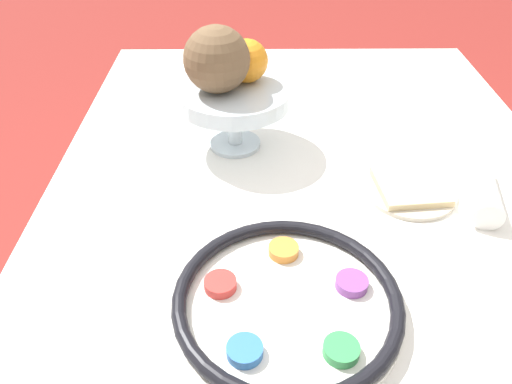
% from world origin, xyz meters
% --- Properties ---
extents(dining_table, '(1.48, 0.94, 0.71)m').
position_xyz_m(dining_table, '(0.00, 0.00, 0.36)').
color(dining_table, white).
rests_on(dining_table, ground_plane).
extents(seder_plate, '(0.31, 0.31, 0.03)m').
position_xyz_m(seder_plate, '(-0.17, 0.06, 0.73)').
color(seder_plate, white).
rests_on(seder_plate, dining_table).
extents(fruit_stand, '(0.22, 0.22, 0.12)m').
position_xyz_m(fruit_stand, '(0.24, 0.14, 0.81)').
color(fruit_stand, silver).
rests_on(fruit_stand, dining_table).
extents(orange_fruit, '(0.08, 0.08, 0.08)m').
position_xyz_m(orange_fruit, '(0.27, 0.12, 0.88)').
color(orange_fruit, orange).
rests_on(orange_fruit, fruit_stand).
extents(coconut, '(0.12, 0.12, 0.12)m').
position_xyz_m(coconut, '(0.23, 0.17, 0.90)').
color(coconut, brown).
rests_on(coconut, fruit_stand).
extents(bread_plate, '(0.16, 0.16, 0.02)m').
position_xyz_m(bread_plate, '(0.08, -0.17, 0.72)').
color(bread_plate, beige).
rests_on(bread_plate, dining_table).
extents(napkin_roll, '(0.17, 0.08, 0.05)m').
position_xyz_m(napkin_roll, '(0.06, -0.28, 0.74)').
color(napkin_roll, white).
rests_on(napkin_roll, dining_table).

